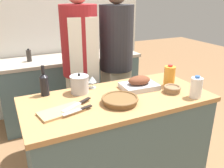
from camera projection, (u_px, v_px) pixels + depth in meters
kitchen_island at (117, 141)px, 2.14m from camera, size 1.57×0.74×0.86m
back_counter at (72, 87)px, 3.33m from camera, size 1.88×0.60×0.88m
back_wall at (61, 24)px, 3.33m from camera, size 2.38×0.10×2.55m
roasting_pan at (139, 84)px, 2.15m from camera, size 0.33×0.25×0.12m
wicker_basket at (120, 100)px, 1.87m from camera, size 0.29×0.29×0.05m
cutting_board at (61, 111)px, 1.72m from camera, size 0.35×0.22×0.02m
stock_pot at (80, 84)px, 2.05m from camera, size 0.16×0.16×0.18m
mixing_bowl at (172, 89)px, 2.07m from camera, size 0.15×0.15×0.06m
juice_jug at (169, 76)px, 2.20m from camera, size 0.10×0.10×0.21m
milk_jug at (196, 88)px, 1.95m from camera, size 0.10×0.10×0.19m
wine_bottle_green at (44, 84)px, 1.99m from camera, size 0.07×0.07×0.26m
wine_glass_left at (92, 80)px, 2.15m from camera, size 0.08×0.08×0.11m
knife_chef at (78, 104)px, 1.81m from camera, size 0.27×0.17×0.01m
knife_paring at (79, 110)px, 1.72m from camera, size 0.24×0.09×0.01m
condiment_bottle_tall at (29, 56)px, 2.93m from camera, size 0.06×0.06×0.16m
condiment_bottle_short at (106, 48)px, 3.32m from camera, size 0.06×0.06×0.16m
person_cook_aproned at (81, 63)px, 2.51m from camera, size 0.38×0.39×1.78m
person_cook_guest at (116, 58)px, 2.72m from camera, size 0.38×0.38×1.77m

